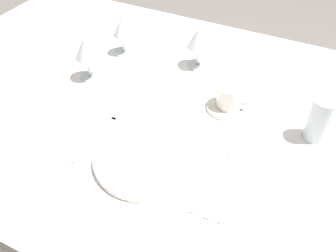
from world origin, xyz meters
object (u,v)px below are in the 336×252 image
at_px(fork_outer, 101,133).
at_px(wine_glass_right, 122,29).
at_px(coffee_cup_left, 231,96).
at_px(spoon_soup, 212,171).
at_px(spoon_tea, 238,179).
at_px(spoon_dessert, 226,174).
at_px(drink_tumbler, 319,121).
at_px(wine_glass_left, 199,39).
at_px(dinner_plate, 147,158).
at_px(wine_glass_centre, 86,50).

xyz_separation_m(fork_outer, wine_glass_right, (-0.16, 0.39, 0.09)).
bearing_deg(coffee_cup_left, spoon_soup, -79.72).
bearing_deg(spoon_tea, coffee_cup_left, 114.03).
relative_size(fork_outer, spoon_dessert, 0.99).
xyz_separation_m(spoon_soup, coffee_cup_left, (-0.05, 0.25, 0.04)).
bearing_deg(coffee_cup_left, drink_tumbler, -3.42).
relative_size(spoon_tea, wine_glass_right, 1.61).
height_order(spoon_soup, wine_glass_left, wine_glass_left).
height_order(spoon_tea, wine_glass_left, wine_glass_left).
relative_size(dinner_plate, wine_glass_right, 1.98).
distance_m(spoon_tea, wine_glass_centre, 0.61).
relative_size(spoon_tea, drink_tumbler, 1.74).
bearing_deg(wine_glass_centre, wine_glass_left, 37.61).
height_order(fork_outer, drink_tumbler, drink_tumbler).
bearing_deg(spoon_tea, dinner_plate, -169.08).
xyz_separation_m(dinner_plate, spoon_soup, (0.16, 0.04, -0.01)).
xyz_separation_m(spoon_dessert, wine_glass_right, (-0.52, 0.37, 0.09)).
xyz_separation_m(dinner_plate, wine_glass_right, (-0.32, 0.42, 0.08)).
bearing_deg(spoon_soup, coffee_cup_left, 100.28).
relative_size(coffee_cup_left, wine_glass_left, 0.71).
xyz_separation_m(wine_glass_left, drink_tumbler, (0.42, -0.18, -0.04)).
height_order(coffee_cup_left, wine_glass_centre, wine_glass_centre).
bearing_deg(spoon_dessert, dinner_plate, -166.82).
distance_m(dinner_plate, coffee_cup_left, 0.31).
distance_m(coffee_cup_left, wine_glass_left, 0.25).
bearing_deg(spoon_tea, spoon_soup, -174.61).
xyz_separation_m(wine_glass_right, drink_tumbler, (0.68, -0.14, -0.04)).
height_order(dinner_plate, spoon_tea, dinner_plate).
distance_m(spoon_soup, wine_glass_left, 0.48).
bearing_deg(spoon_dessert, wine_glass_left, 121.51).
bearing_deg(fork_outer, wine_glass_left, 76.66).
xyz_separation_m(fork_outer, drink_tumbler, (0.52, 0.24, 0.05)).
relative_size(dinner_plate, wine_glass_left, 1.89).
relative_size(spoon_soup, wine_glass_left, 1.51).
xyz_separation_m(spoon_dessert, spoon_tea, (0.03, -0.00, 0.00)).
bearing_deg(wine_glass_left, wine_glass_centre, -142.39).
distance_m(wine_glass_left, drink_tumbler, 0.46).
relative_size(fork_outer, spoon_soup, 1.05).
xyz_separation_m(dinner_plate, fork_outer, (-0.16, 0.03, -0.01)).
relative_size(spoon_soup, spoon_dessert, 0.94).
relative_size(spoon_dessert, coffee_cup_left, 2.27).
relative_size(wine_glass_left, drink_tumbler, 1.13).
height_order(fork_outer, spoon_soup, spoon_soup).
xyz_separation_m(spoon_tea, wine_glass_right, (-0.55, 0.38, 0.09)).
height_order(spoon_soup, spoon_tea, same).
height_order(wine_glass_left, drink_tumbler, wine_glass_left).
distance_m(coffee_cup_left, wine_glass_right, 0.46).
xyz_separation_m(spoon_dessert, drink_tumbler, (0.16, 0.23, 0.05)).
bearing_deg(wine_glass_right, wine_glass_left, 8.04).
bearing_deg(dinner_plate, spoon_dessert, 13.18).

